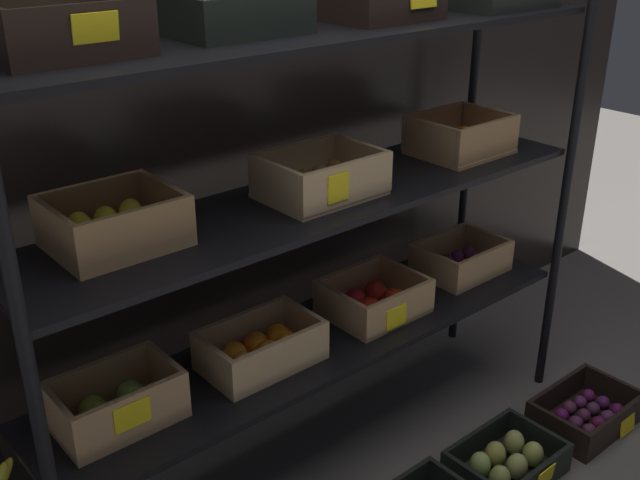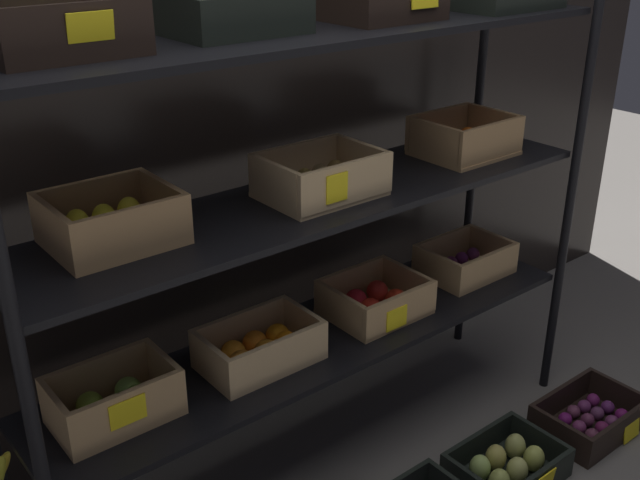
{
  "view_description": "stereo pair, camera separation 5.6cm",
  "coord_description": "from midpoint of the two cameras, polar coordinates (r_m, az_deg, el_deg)",
  "views": [
    {
      "loc": [
        -1.3,
        -1.53,
        1.71
      ],
      "look_at": [
        0.0,
        0.0,
        0.8
      ],
      "focal_mm": 42.19,
      "sensor_mm": 36.0,
      "label": 1
    },
    {
      "loc": [
        -1.26,
        -1.56,
        1.71
      ],
      "look_at": [
        0.0,
        0.0,
        0.8
      ],
      "focal_mm": 42.19,
      "sensor_mm": 36.0,
      "label": 2
    }
  ],
  "objects": [
    {
      "name": "display_rack",
      "position": [
        2.14,
        -1.08,
        3.74
      ],
      "size": [
        1.99,
        0.47,
        1.54
      ],
      "color": "black",
      "rests_on": "ground_plane"
    },
    {
      "name": "storefront_wall",
      "position": [
        2.38,
        -7.47,
        14.37
      ],
      "size": [
        4.27,
        0.12,
        2.61
      ],
      "primitive_type": "cube",
      "color": "black",
      "rests_on": "ground_plane"
    },
    {
      "name": "crate_ground_pear",
      "position": [
        2.6,
        13.33,
        -16.11
      ],
      "size": [
        0.36,
        0.26,
        0.11
      ],
      "color": "black",
      "rests_on": "ground_plane"
    },
    {
      "name": "crate_ground_rightmost_plum",
      "position": [
        2.89,
        18.92,
        -12.42
      ],
      "size": [
        0.37,
        0.26,
        0.11
      ],
      "color": "black",
      "rests_on": "ground_plane"
    },
    {
      "name": "ground_plane",
      "position": [
        2.63,
        -0.64,
        -16.11
      ],
      "size": [
        10.0,
        10.0,
        0.0
      ],
      "primitive_type": "plane",
      "color": "#605B56"
    }
  ]
}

